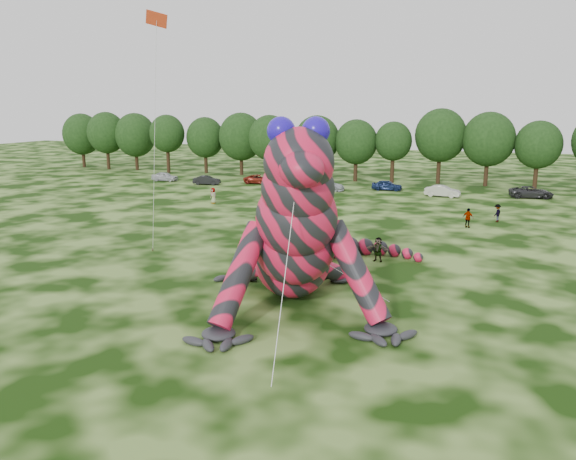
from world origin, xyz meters
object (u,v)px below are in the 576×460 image
(car_1, at_px, (207,180))
(car_5, at_px, (442,191))
(tree_8, at_px, (356,151))
(car_0, at_px, (165,177))
(tree_4, at_px, (205,145))
(spectator_4, at_px, (213,196))
(tree_0, at_px, (82,140))
(car_4, at_px, (387,185))
(tree_2, at_px, (136,142))
(car_3, at_px, (325,185))
(inflatable_gecko, at_px, (290,206))
(tree_3, at_px, (168,144))
(tree_7, at_px, (317,148))
(tree_9, at_px, (393,152))
(car_6, at_px, (531,192))
(tree_5, at_px, (241,144))
(tree_12, at_px, (538,155))
(tree_10, at_px, (440,146))
(spectator_5, at_px, (378,249))
(spectator_3, at_px, (468,218))
(tree_1, at_px, (107,141))
(car_2, at_px, (260,179))
(spectator_1, at_px, (283,223))
(tree_11, at_px, (488,149))
(spectator_2, at_px, (497,213))
(flying_kite, at_px, (156,39))

(car_1, relative_size, car_5, 0.91)
(tree_8, bearing_deg, car_1, -150.46)
(car_0, bearing_deg, tree_4, -6.66)
(car_0, xyz_separation_m, spectator_4, (15.60, -14.80, 0.22))
(tree_0, relative_size, car_4, 2.41)
(tree_2, distance_m, car_1, 23.95)
(car_1, height_order, car_4, car_4)
(car_3, distance_m, car_4, 8.16)
(inflatable_gecko, distance_m, car_0, 53.61)
(tree_0, height_order, tree_3, tree_0)
(car_0, bearing_deg, tree_7, -67.84)
(inflatable_gecko, distance_m, tree_9, 50.70)
(tree_0, relative_size, car_6, 1.89)
(car_0, distance_m, car_6, 49.75)
(tree_5, bearing_deg, tree_0, 178.54)
(tree_3, distance_m, tree_4, 6.30)
(car_3, bearing_deg, inflatable_gecko, -166.11)
(tree_0, relative_size, tree_12, 1.06)
(tree_2, height_order, tree_10, tree_10)
(tree_0, xyz_separation_m, tree_3, (18.84, -2.17, -0.03))
(spectator_5, relative_size, spectator_3, 0.97)
(tree_1, bearing_deg, spectator_5, -37.65)
(car_6, bearing_deg, car_2, 78.97)
(car_6, bearing_deg, tree_0, 72.17)
(tree_5, bearing_deg, tree_1, -179.13)
(inflatable_gecko, relative_size, spectator_3, 11.55)
(tree_7, xyz_separation_m, car_3, (4.22, -10.13, -3.98))
(car_5, distance_m, spectator_5, 31.46)
(tree_8, relative_size, car_4, 2.27)
(car_5, bearing_deg, tree_4, 78.95)
(tree_9, distance_m, car_1, 26.68)
(tree_10, relative_size, spectator_1, 6.35)
(car_0, bearing_deg, inflatable_gecko, -141.85)
(tree_10, xyz_separation_m, car_1, (-30.36, -12.22, -4.62))
(tree_9, bearing_deg, tree_10, 11.02)
(car_2, height_order, car_4, car_4)
(tree_4, xyz_separation_m, tree_11, (43.43, -0.52, 0.51))
(car_2, height_order, car_6, car_6)
(tree_5, height_order, car_4, tree_5)
(tree_11, distance_m, spectator_2, 25.82)
(tree_1, distance_m, tree_4, 18.73)
(tree_10, height_order, spectator_5, tree_10)
(tree_3, bearing_deg, tree_2, 166.93)
(tree_2, bearing_deg, tree_5, -0.94)
(tree_0, height_order, tree_10, tree_10)
(tree_3, distance_m, tree_11, 49.52)
(tree_3, height_order, car_4, tree_3)
(tree_2, xyz_separation_m, tree_5, (19.89, -0.33, 0.08))
(tree_2, relative_size, tree_3, 1.02)
(flying_kite, distance_m, spectator_2, 34.77)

